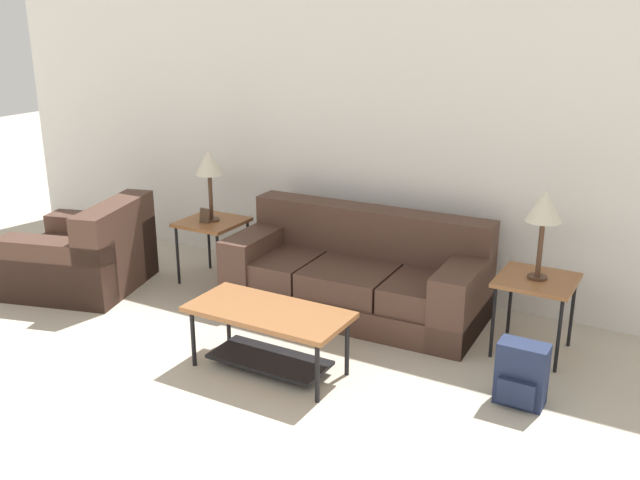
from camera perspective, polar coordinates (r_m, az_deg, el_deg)
name	(u,v)px	position (r m, az deg, el deg)	size (l,w,h in m)	color
wall_back	(412,145)	(6.11, 7.38, 7.55)	(9.12, 0.06, 2.60)	white
couch	(357,277)	(5.88, 2.96, -2.95)	(2.12, 0.96, 0.82)	#4C3328
armchair	(85,257)	(6.69, -18.28, -1.31)	(1.24, 1.25, 0.80)	#4C3328
coffee_table	(269,326)	(4.92, -4.13, -6.86)	(1.12, 0.53, 0.46)	#935B33
side_table_left	(212,226)	(6.51, -8.63, 1.08)	(0.54, 0.54, 0.58)	#935B33
side_table_right	(536,286)	(5.32, 16.92, -3.52)	(0.54, 0.54, 0.58)	#935B33
table_lamp_left	(209,165)	(6.36, -8.87, 5.97)	(0.25, 0.25, 0.65)	#472D1E
table_lamp_right	(544,209)	(5.15, 17.50, 2.38)	(0.25, 0.25, 0.65)	#472D1E
backpack	(521,375)	(4.75, 15.80, -10.35)	(0.31, 0.25, 0.42)	#1E2847
picture_frame	(205,216)	(6.42, -9.19, 1.94)	(0.10, 0.04, 0.13)	#4C3828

